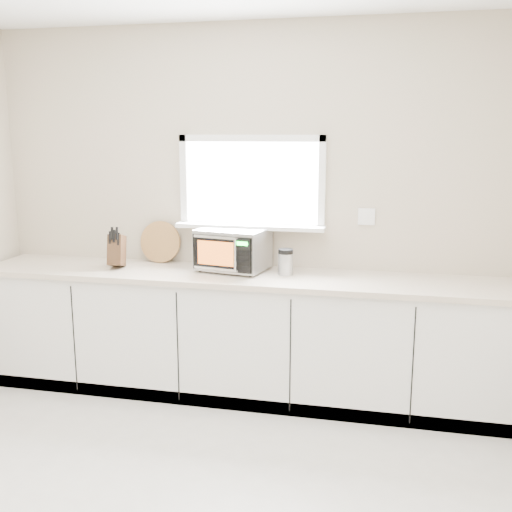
# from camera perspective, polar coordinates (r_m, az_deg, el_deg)

# --- Properties ---
(back_wall) EXTENTS (4.00, 0.17, 2.70)m
(back_wall) POSITION_cam_1_polar(r_m,az_deg,el_deg) (4.51, -0.37, 4.65)
(back_wall) COLOR #B4AC8F
(back_wall) RESTS_ON ground
(cabinets) EXTENTS (3.92, 0.60, 0.88)m
(cabinets) POSITION_cam_1_polar(r_m,az_deg,el_deg) (4.44, -1.22, -7.73)
(cabinets) COLOR silver
(cabinets) RESTS_ON ground
(countertop) EXTENTS (3.92, 0.64, 0.04)m
(countertop) POSITION_cam_1_polar(r_m,az_deg,el_deg) (4.30, -1.28, -1.98)
(countertop) COLOR beige
(countertop) RESTS_ON cabinets
(microwave) EXTENTS (0.54, 0.46, 0.31)m
(microwave) POSITION_cam_1_polar(r_m,az_deg,el_deg) (4.38, -2.21, 0.70)
(microwave) COLOR black
(microwave) RESTS_ON countertop
(knife_block) EXTENTS (0.14, 0.23, 0.32)m
(knife_block) POSITION_cam_1_polar(r_m,az_deg,el_deg) (4.58, -13.13, 0.56)
(knife_block) COLOR #462B19
(knife_block) RESTS_ON countertop
(cutting_board) EXTENTS (0.32, 0.08, 0.32)m
(cutting_board) POSITION_cam_1_polar(r_m,az_deg,el_deg) (4.71, -9.10, 1.34)
(cutting_board) COLOR #A97241
(cutting_board) RESTS_ON countertop
(coffee_grinder) EXTENTS (0.14, 0.14, 0.19)m
(coffee_grinder) POSITION_cam_1_polar(r_m,az_deg,el_deg) (4.26, 2.83, -0.54)
(coffee_grinder) COLOR #ABAEB2
(coffee_grinder) RESTS_ON countertop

